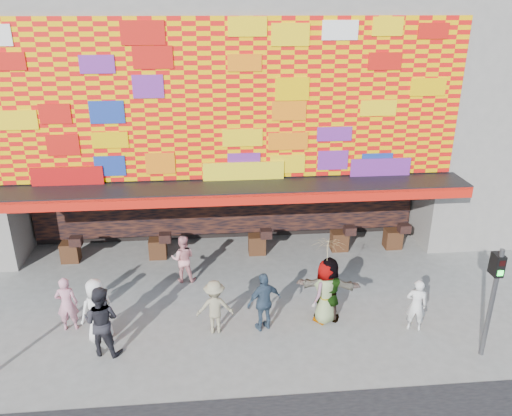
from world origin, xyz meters
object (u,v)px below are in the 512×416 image
(ped_c, at_px, (101,321))
(ped_g, at_px, (326,292))
(signal_right, at_px, (494,291))
(ped_h, at_px, (416,305))
(ped_d, at_px, (215,307))
(ped_e, at_px, (264,302))
(ped_b, at_px, (67,304))
(parasol, at_px, (328,254))
(ped_a, at_px, (97,310))
(ped_f, at_px, (328,290))
(ped_i, at_px, (183,259))

(ped_c, relative_size, ped_g, 1.02)
(signal_right, relative_size, ped_h, 1.96)
(ped_g, relative_size, ped_h, 1.22)
(ped_d, distance_m, ped_e, 1.34)
(ped_b, height_order, parasol, parasol)
(ped_a, bearing_deg, ped_h, 146.04)
(ped_f, bearing_deg, signal_right, 164.41)
(ped_g, bearing_deg, ped_i, -76.36)
(signal_right, distance_m, ped_c, 9.69)
(ped_f, bearing_deg, ped_a, 14.98)
(ped_d, relative_size, ped_e, 0.90)
(ped_a, relative_size, ped_h, 1.17)
(ped_c, xyz_separation_m, ped_d, (2.84, 0.63, -0.18))
(parasol, bearing_deg, ped_i, 147.42)
(ped_e, bearing_deg, ped_f, 166.48)
(ped_b, bearing_deg, signal_right, 163.34)
(ped_c, xyz_separation_m, parasol, (5.92, 0.86, 1.16))
(signal_right, bearing_deg, ped_i, 150.26)
(signal_right, distance_m, ped_g, 4.22)
(parasol, bearing_deg, ped_c, -171.71)
(ped_g, bearing_deg, ped_f, 166.29)
(ped_c, xyz_separation_m, ped_i, (1.88, 3.44, -0.16))
(signal_right, distance_m, ped_h, 2.10)
(ped_b, relative_size, ped_c, 0.84)
(ped_c, relative_size, ped_e, 1.11)
(ped_a, xyz_separation_m, ped_f, (6.22, 0.33, 0.07))
(ped_b, height_order, ped_d, ped_b)
(ped_f, bearing_deg, parasol, 42.01)
(signal_right, relative_size, ped_c, 1.58)
(ped_d, bearing_deg, signal_right, 165.18)
(ped_i, bearing_deg, ped_g, 152.03)
(ped_f, xyz_separation_m, ped_g, (-0.08, -0.05, -0.04))
(ped_b, bearing_deg, ped_i, -147.98)
(ped_c, distance_m, ped_g, 5.98)
(ped_a, distance_m, ped_h, 8.50)
(parasol, bearing_deg, ped_g, -90.00)
(ped_h, distance_m, parasol, 2.79)
(ped_a, distance_m, ped_i, 3.55)
(ped_b, distance_m, ped_d, 4.01)
(ped_b, height_order, ped_f, ped_f)
(ped_c, distance_m, ped_d, 2.92)
(ped_f, height_order, parasol, parasol)
(ped_f, relative_size, ped_h, 1.26)
(ped_a, height_order, ped_h, ped_a)
(ped_a, bearing_deg, ped_g, 151.01)
(ped_e, distance_m, ped_i, 3.63)
(signal_right, xyz_separation_m, ped_f, (-3.60, 1.88, -0.90))
(ped_a, distance_m, parasol, 6.26)
(ped_c, relative_size, ped_f, 0.98)
(ped_b, relative_size, ped_e, 0.93)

